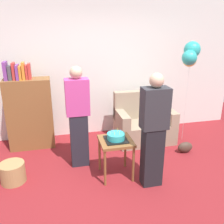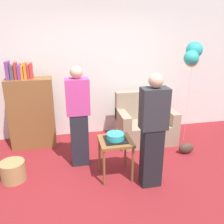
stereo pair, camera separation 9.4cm
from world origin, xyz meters
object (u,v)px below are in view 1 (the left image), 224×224
at_px(wicker_basket, 13,173).
at_px(handbag, 185,147).
at_px(bookshelf, 29,112).
at_px(birthday_cake, 116,137).
at_px(couch, 144,124).
at_px(person_holding_cake, 154,131).
at_px(side_table, 116,146).
at_px(person_blowing_candles, 78,117).
at_px(balloon_bunch, 191,55).

xyz_separation_m(wicker_basket, handbag, (2.91, 0.22, -0.05)).
relative_size(bookshelf, birthday_cake, 5.03).
relative_size(couch, handbag, 3.93).
xyz_separation_m(couch, person_holding_cake, (-0.39, -1.40, 0.49)).
relative_size(side_table, wicker_basket, 1.67).
bearing_deg(couch, person_holding_cake, -105.75).
distance_m(bookshelf, side_table, 1.85).
xyz_separation_m(person_blowing_candles, person_holding_cake, (0.94, -0.77, 0.00)).
xyz_separation_m(side_table, handbag, (1.40, 0.41, -0.41)).
relative_size(couch, balloon_bunch, 0.57).
distance_m(bookshelf, handbag, 2.90).
distance_m(person_blowing_candles, handbag, 2.03).
bearing_deg(couch, side_table, -127.75).
height_order(couch, person_blowing_candles, person_blowing_candles).
bearing_deg(side_table, couch, 52.25).
bearing_deg(side_table, bookshelf, 135.07).
bearing_deg(balloon_bunch, birthday_cake, -150.91).
distance_m(birthday_cake, wicker_basket, 1.60).
bearing_deg(person_holding_cake, side_table, -5.50).
bearing_deg(bookshelf, handbag, -18.27).
bearing_deg(balloon_bunch, wicker_basket, -167.36).
height_order(person_holding_cake, balloon_bunch, balloon_bunch).
bearing_deg(bookshelf, birthday_cake, -44.93).
bearing_deg(person_holding_cake, handbag, -113.78).
height_order(side_table, person_blowing_candles, person_blowing_candles).
distance_m(side_table, wicker_basket, 1.57).
height_order(bookshelf, person_holding_cake, person_holding_cake).
height_order(bookshelf, person_blowing_candles, person_blowing_candles).
height_order(bookshelf, balloon_bunch, balloon_bunch).
height_order(couch, bookshelf, bookshelf).
xyz_separation_m(person_holding_cake, balloon_bunch, (1.15, 1.20, 0.85)).
xyz_separation_m(bookshelf, person_holding_cake, (1.75, -1.61, 0.14)).
relative_size(person_holding_cake, balloon_bunch, 0.85).
bearing_deg(person_holding_cake, bookshelf, -13.44).
xyz_separation_m(couch, wicker_basket, (-2.36, -0.90, -0.19)).
height_order(bookshelf, side_table, bookshelf).
xyz_separation_m(person_blowing_candles, handbag, (1.89, -0.05, -0.73)).
bearing_deg(birthday_cake, couch, 52.25).
xyz_separation_m(birthday_cake, balloon_bunch, (1.60, 0.89, 1.03)).
bearing_deg(birthday_cake, wicker_basket, 172.81).
bearing_deg(birthday_cake, person_holding_cake, -34.64).
distance_m(couch, bookshelf, 2.18).
distance_m(side_table, birthday_cake, 0.14).
bearing_deg(wicker_basket, side_table, -7.19).
height_order(bookshelf, handbag, bookshelf).
bearing_deg(handbag, person_blowing_candles, 178.44).
relative_size(handbag, balloon_bunch, 0.15).
bearing_deg(birthday_cake, balloon_bunch, 29.09).
xyz_separation_m(couch, balloon_bunch, (0.75, -0.20, 1.34)).
distance_m(couch, birthday_cake, 1.41).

